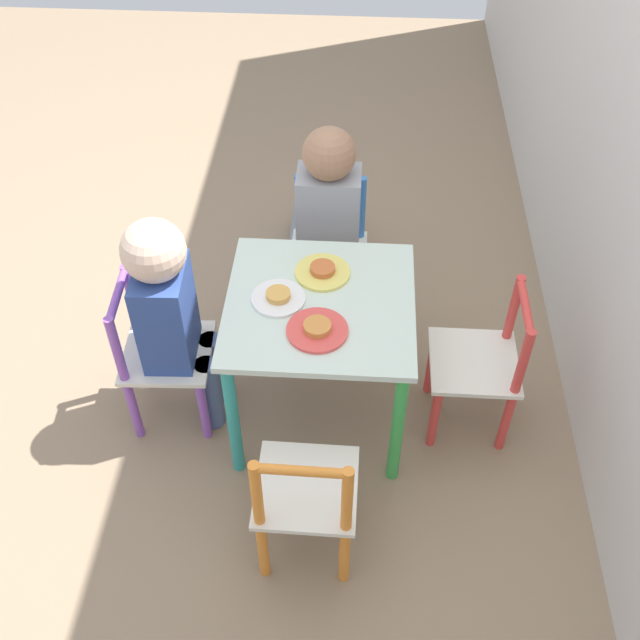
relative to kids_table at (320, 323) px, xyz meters
The scene contains 12 objects.
ground_plane 0.40m from the kids_table, ahead, with size 6.00×6.00×0.00m, color #8C755B.
kids_table is the anchor object (origin of this frame).
chair_blue 0.50m from the kids_table, behind, with size 0.26×0.26×0.51m.
chair_purple 0.50m from the kids_table, 87.54° to the right, with size 0.27×0.27×0.51m.
chair_orange 0.50m from the kids_table, ahead, with size 0.26×0.26×0.51m.
chair_red 0.50m from the kids_table, 89.99° to the left, with size 0.26×0.26×0.51m.
child_left 0.42m from the kids_table, behind, with size 0.22×0.20×0.76m.
child_front 0.42m from the kids_table, 87.54° to the right, with size 0.21×0.22×0.75m.
plate_left 0.15m from the kids_table, behind, with size 0.16×0.16×0.03m.
plate_front 0.15m from the kids_table, 90.00° to the right, with size 0.15×0.15×0.03m.
plate_right 0.15m from the kids_table, ahead, with size 0.17×0.17×0.03m.
storage_bin 0.90m from the kids_table, behind, with size 0.28×0.24×0.12m.
Camera 1 is at (1.49, 0.09, 1.92)m, focal length 42.00 mm.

